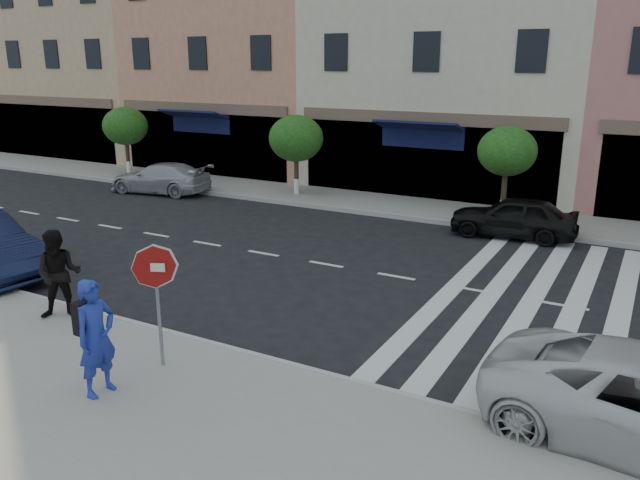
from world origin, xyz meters
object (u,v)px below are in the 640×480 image
(photographer, at_px, (96,338))
(car_far_left, at_px, (160,178))
(walker, at_px, (59,274))
(car_far_mid, at_px, (513,217))
(stop_sign, at_px, (155,277))

(photographer, height_order, car_far_left, photographer)
(photographer, bearing_deg, car_far_left, 43.01)
(photographer, bearing_deg, walker, 63.14)
(car_far_left, bearing_deg, car_far_mid, 83.11)
(car_far_left, bearing_deg, photographer, 31.80)
(stop_sign, xyz_separation_m, car_far_mid, (3.36, 11.72, -1.12))
(car_far_mid, bearing_deg, car_far_left, -93.32)
(stop_sign, height_order, car_far_left, stop_sign)
(stop_sign, xyz_separation_m, car_far_left, (-10.65, 11.50, -1.14))
(stop_sign, relative_size, photographer, 1.15)
(walker, height_order, car_far_left, walker)
(photographer, xyz_separation_m, walker, (-3.04, 1.78, -0.03))
(car_far_mid, bearing_deg, photographer, -19.64)
(walker, xyz_separation_m, car_far_mid, (6.60, 11.10, -0.43))
(stop_sign, relative_size, car_far_mid, 0.58)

